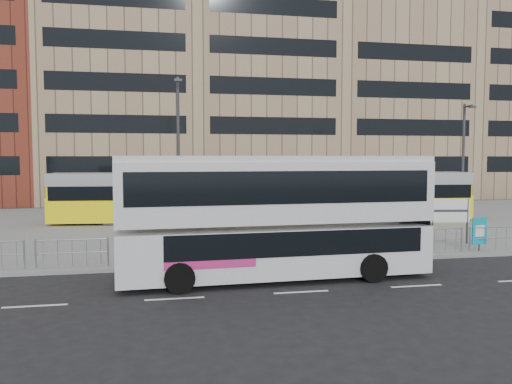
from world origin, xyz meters
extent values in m
plane|color=black|center=(0.00, 0.00, 0.00)|extent=(120.00, 120.00, 0.00)
cube|color=slate|center=(0.00, 12.00, 0.07)|extent=(64.00, 24.00, 0.15)
cube|color=gray|center=(0.00, 0.05, 0.07)|extent=(64.00, 0.25, 0.17)
cube|color=#9E8766|center=(-10.00, 34.00, 11.00)|extent=(14.00, 16.00, 22.00)
cube|color=#9E8766|center=(4.00, 34.00, 12.00)|extent=(14.00, 16.00, 24.00)
cube|color=#9E8766|center=(18.00, 34.00, 10.50)|extent=(14.00, 16.00, 21.00)
cube|color=#38383D|center=(18.00, 34.00, 21.60)|extent=(14.40, 16.40, 1.20)
cube|color=#9E8766|center=(32.00, 34.00, 11.50)|extent=(14.00, 16.00, 23.00)
cylinder|color=#909398|center=(2.00, 0.50, 1.20)|extent=(32.00, 0.05, 0.05)
cylinder|color=#909398|center=(2.00, 0.50, 0.70)|extent=(32.00, 0.04, 0.04)
cube|color=white|center=(1.00, -4.00, 0.01)|extent=(62.00, 0.12, 0.01)
cube|color=silver|center=(-2.40, -2.06, 1.04)|extent=(10.96, 2.86, 1.68)
cube|color=silver|center=(-2.40, -2.06, 3.12)|extent=(10.96, 2.86, 2.08)
cube|color=silver|center=(-2.40, -2.06, 4.21)|extent=(10.96, 2.76, 0.30)
cube|color=black|center=(-1.91, -2.04, 1.43)|extent=(8.98, 2.84, 0.84)
cube|color=black|center=(-2.40, -2.06, 3.31)|extent=(10.37, 2.88, 1.09)
cube|color=#C52774|center=(-4.87, -2.14, 0.99)|extent=(3.05, 2.64, 0.49)
cylinder|color=black|center=(0.80, -3.22, 0.49)|extent=(1.00, 0.33, 0.99)
cylinder|color=black|center=(0.72, -0.70, 0.49)|extent=(1.00, 0.33, 0.99)
cylinder|color=black|center=(-5.82, -3.43, 0.49)|extent=(1.00, 0.33, 0.99)
cylinder|color=black|center=(-5.90, -0.91, 0.49)|extent=(1.00, 0.33, 0.99)
cube|color=#FFE80D|center=(0.27, 12.38, 1.06)|extent=(27.00, 5.19, 1.54)
cube|color=black|center=(0.27, 12.38, 2.12)|extent=(26.63, 5.19, 0.86)
cube|color=#ACACB1|center=(0.27, 12.38, 2.93)|extent=(26.98, 4.99, 0.77)
cube|color=#FFE80D|center=(13.08, 11.11, 1.69)|extent=(1.36, 2.27, 2.50)
cube|color=#FFE80D|center=(-12.53, 13.66, 1.69)|extent=(1.36, 2.27, 2.50)
cylinder|color=#2D2D30|center=(0.27, 12.38, 1.78)|extent=(2.51, 2.51, 2.88)
cube|color=#2D2D30|center=(8.87, 11.53, 0.39)|extent=(3.11, 2.69, 0.48)
cube|color=#2D2D30|center=(-8.33, 13.24, 0.39)|extent=(3.11, 2.69, 0.48)
cylinder|color=#2D2D30|center=(6.38, 2.54, 1.24)|extent=(0.09, 0.09, 2.17)
cylinder|color=#2D2D30|center=(8.06, 2.29, 1.24)|extent=(0.09, 0.09, 2.17)
cube|color=white|center=(7.22, 2.41, 1.76)|extent=(1.88, 0.34, 1.13)
cylinder|color=#2D2D30|center=(7.51, 0.56, 0.55)|extent=(0.06, 0.06, 0.80)
cube|color=#0C96AF|center=(7.51, 0.56, 1.05)|extent=(0.80, 0.18, 1.20)
cube|color=white|center=(7.51, 0.52, 1.05)|extent=(0.50, 0.09, 0.50)
imported|color=black|center=(5.41, 4.05, 1.01)|extent=(0.46, 0.65, 1.72)
cylinder|color=#2D2D30|center=(-4.88, 1.05, 1.65)|extent=(0.12, 0.12, 3.00)
imported|color=#2D2D30|center=(-4.88, 1.05, 2.75)|extent=(0.20, 0.23, 1.00)
cylinder|color=#2D2D30|center=(-5.30, 11.39, 4.62)|extent=(0.18, 0.18, 8.94)
cylinder|color=#2D2D30|center=(-5.30, 10.99, 8.89)|extent=(0.14, 0.90, 0.14)
cube|color=#2D2D30|center=(-5.30, 10.54, 8.79)|extent=(0.45, 0.20, 0.12)
cylinder|color=#2D2D30|center=(13.38, 10.84, 3.99)|extent=(0.18, 0.18, 7.68)
cylinder|color=#2D2D30|center=(13.38, 10.44, 7.63)|extent=(0.14, 0.90, 0.14)
cube|color=#2D2D30|center=(13.38, 9.99, 7.53)|extent=(0.45, 0.20, 0.12)
camera|label=1|loc=(-6.37, -19.13, 4.31)|focal=35.00mm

